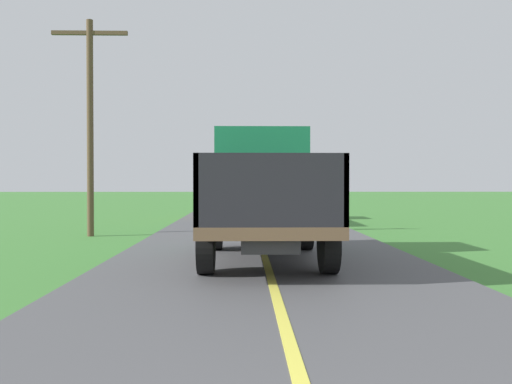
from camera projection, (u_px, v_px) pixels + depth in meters
name	position (u px, v px, depth m)	size (l,w,h in m)	color
banana_truck_near	(263.00, 191.00, 11.83)	(2.38, 5.82, 2.80)	#2D2D30
banana_truck_far	(250.00, 187.00, 23.27)	(2.38, 5.81, 2.80)	#2D2D30
utility_pole_roadside	(90.00, 118.00, 16.63)	(2.30, 0.20, 6.62)	brown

